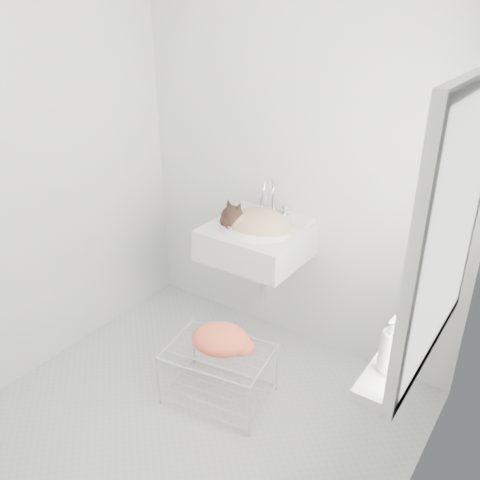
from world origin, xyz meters
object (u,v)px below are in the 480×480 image
Objects in this scene: cat at (256,224)px; bottle_a at (387,370)px; wire_rack at (219,376)px; bottle_b at (408,338)px; bottle_c at (418,323)px; sink at (256,228)px.

bottle_a is at bearing -49.31° from cat.
bottle_b is at bearing -1.07° from wire_rack.
cat reaches higher than bottle_a.
bottle_a reaches higher than bottle_c.
bottle_c reaches higher than wire_rack.
bottle_c is (1.09, -0.41, -0.04)m from cat.
cat is (0.01, -0.02, 0.04)m from sink.
bottle_c is (0.00, 0.13, 0.00)m from bottle_b.
bottle_c is (1.00, 0.11, 0.70)m from wire_rack.
bottle_c is at bearing 6.26° from wire_rack.
bottle_a is at bearing -14.62° from wire_rack.
cat reaches higher than sink.
sink is at bearing 153.34° from bottle_b.
bottle_a is at bearing -90.00° from bottle_c.
sink reaches higher than bottle_a.
bottle_b reaches higher than wire_rack.
wire_rack is (0.09, -0.52, -0.74)m from cat.
bottle_a is at bearing -35.77° from sink.
wire_rack is at bearing 165.38° from bottle_a.
bottle_c is at bearing 90.00° from bottle_b.
bottle_a is (1.00, -0.26, 0.70)m from wire_rack.
sink reaches higher than bottle_b.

